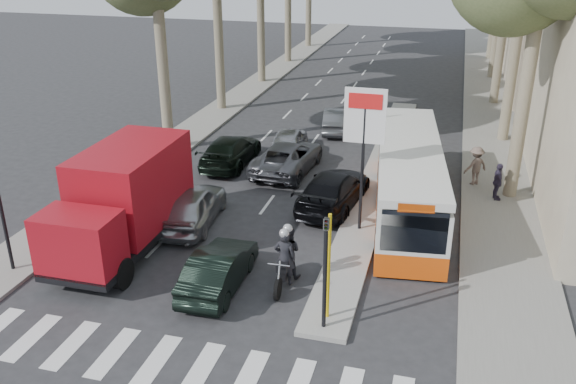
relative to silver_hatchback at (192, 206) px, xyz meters
name	(u,v)px	position (x,y,z in m)	size (l,w,h in m)	color
ground	(235,288)	(3.17, -4.00, -0.77)	(120.00, 120.00, 0.00)	#28282B
sidewalk_right	(489,107)	(11.77, 21.00, -0.71)	(3.20, 70.00, 0.12)	gray
median_left	(261,81)	(-4.83, 24.00, -0.71)	(2.40, 64.00, 0.12)	gray
traffic_island	(379,174)	(6.42, 7.00, -0.69)	(1.50, 26.00, 0.16)	gray
billboard	(364,140)	(6.42, 1.00, 2.93)	(1.50, 12.10, 5.60)	yellow
traffic_light_island	(326,255)	(6.42, -5.50, 1.72)	(0.16, 0.41, 3.60)	black
traffic_light_left	(0,205)	(-4.43, -5.00, 1.72)	(0.16, 0.41, 3.60)	black
silver_hatchback	(192,206)	(0.00, 0.00, 0.00)	(1.82, 4.53, 1.54)	#A2A5AA
dark_hatchback	(219,269)	(2.67, -4.08, -0.09)	(1.44, 4.12, 1.36)	black
queue_car_a	(288,157)	(2.07, 6.53, -0.05)	(2.39, 5.18, 1.44)	#4D4F55
queue_car_b	(333,189)	(4.97, 3.10, -0.02)	(2.10, 5.17, 1.50)	black
queue_car_c	(289,140)	(1.46, 9.00, -0.08)	(1.63, 4.06, 1.38)	#929499
queue_car_d	(337,120)	(3.14, 13.36, -0.09)	(1.44, 4.12, 1.36)	#4E5156
queue_car_e	(230,151)	(-0.88, 6.67, -0.06)	(1.99, 4.91, 1.42)	black
red_truck	(124,199)	(-1.49, -2.41, 1.15)	(2.65, 6.84, 3.64)	black
city_bus	(408,177)	(7.97, 3.29, 0.76)	(3.64, 11.20, 2.90)	#E04B0C
motorcycle	(286,256)	(4.67, -3.17, 0.16)	(0.88, 2.42, 2.05)	black
pedestrian_near	(498,182)	(11.57, 5.33, 0.15)	(0.94, 0.46, 1.61)	#362E45
pedestrian_far	(476,166)	(10.69, 6.86, 0.23)	(1.14, 0.50, 1.76)	#6F5D53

